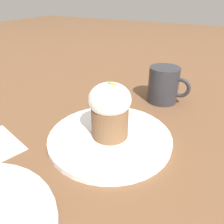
% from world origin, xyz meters
% --- Properties ---
extents(ground_plane, '(4.00, 4.00, 0.00)m').
position_xyz_m(ground_plane, '(0.00, 0.00, 0.00)').
color(ground_plane, brown).
extents(dessert_plate, '(0.26, 0.26, 0.01)m').
position_xyz_m(dessert_plate, '(0.00, 0.00, 0.01)').
color(dessert_plate, white).
rests_on(dessert_plate, ground_plane).
extents(carrot_cake, '(0.08, 0.08, 0.12)m').
position_xyz_m(carrot_cake, '(0.00, 0.00, 0.07)').
color(carrot_cake, brown).
rests_on(carrot_cake, dessert_plate).
extents(spoon, '(0.14, 0.05, 0.01)m').
position_xyz_m(spoon, '(-0.00, -0.01, 0.02)').
color(spoon, '#B7B7BC').
rests_on(spoon, dessert_plate).
extents(coffee_cup, '(0.12, 0.08, 0.10)m').
position_xyz_m(coffee_cup, '(0.04, 0.24, 0.05)').
color(coffee_cup, '#2D2D33').
rests_on(coffee_cup, ground_plane).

